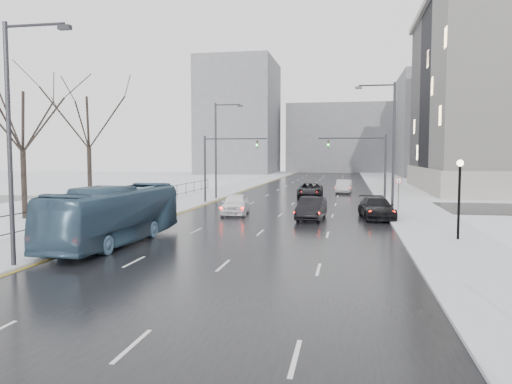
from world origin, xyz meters
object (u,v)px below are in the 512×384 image
Objects in this scene: lamppost_r_mid at (459,188)px; mast_signal_right at (373,161)px; streetlight_l_near at (14,132)px; streetlight_l_far at (218,146)px; sedan_right_distant at (344,186)px; sedan_center_near at (235,204)px; tree_park_d at (25,220)px; sedan_right_near at (311,209)px; streetlight_r_mid at (390,142)px; sedan_right_cross at (310,190)px; mast_signal_left at (216,161)px; bus at (115,215)px; tree_park_e at (90,206)px; no_uturn_sign at (399,184)px; sedan_right_far at (376,208)px.

mast_signal_right is at bearing 101.54° from lamppost_r_mid.
streetlight_l_near is 1.00× the size of streetlight_l_far.
mast_signal_right is at bearing -76.43° from sedan_right_distant.
streetlight_l_far is 2.05× the size of sedan_center_near.
streetlight_l_near is at bearing -55.47° from tree_park_d.
lamppost_r_mid reaches higher than sedan_right_distant.
sedan_center_near is 6.39m from sedan_right_near.
streetlight_l_near is at bearing -90.00° from streetlight_l_far.
streetlight_r_mid is 2.07× the size of sedan_right_near.
mast_signal_right is at bearing -54.02° from sedan_right_cross.
mast_signal_right is 1.00× the size of mast_signal_left.
sedan_right_distant is at bearing 100.14° from mast_signal_right.
sedan_right_near is at bearing 53.40° from bus.
streetlight_r_mid is at bearing 26.92° from sedan_right_near.
tree_park_e is 2.74× the size of sedan_right_distant.
streetlight_l_near is (9.63, -14.00, 5.62)m from tree_park_d.
tree_park_e is 32.52m from lamppost_r_mid.
tree_park_e reaches higher than sedan_right_distant.
no_uturn_sign is (1.03, 4.00, -3.32)m from streetlight_r_mid.
streetlight_r_mid is 18.19m from sedan_right_cross.
mast_signal_left is at bearing 152.69° from streetlight_r_mid.
streetlight_l_far is 2.34× the size of lamppost_r_mid.
bus is 38.84m from sedan_right_distant.
mast_signal_left reaches higher than no_uturn_sign.
bus is (-14.20, -21.94, -2.55)m from mast_signal_right.
streetlight_r_mid is 0.92× the size of bus.
mast_signal_left is 19.57m from sedan_right_distant.
no_uturn_sign is (17.37, -8.00, -3.32)m from streetlight_l_far.
lamppost_r_mid reaches higher than sedan_center_near.
mast_signal_right reaches higher than sedan_right_far.
lamppost_r_mid is at bearing -75.67° from sedan_right_distant.
mast_signal_left reaches higher than sedan_right_near.
lamppost_r_mid is 11.59m from sedan_right_near.
sedan_right_far is (25.40, -4.97, 0.82)m from tree_park_e.
mast_signal_right is 1.33× the size of sedan_center_near.
streetlight_l_far is (10.03, 8.00, 5.62)m from tree_park_e.
streetlight_l_far is at bearing 61.85° from tree_park_d.
streetlight_l_far is 2.07× the size of sedan_right_near.
mast_signal_right is 4.77m from no_uturn_sign.
lamppost_r_mid is 25.71m from mast_signal_left.
tree_park_e is at bearing -136.56° from sedan_right_distant.
sedan_right_cross is at bearing 68.35° from sedan_center_near.
tree_park_d is 1.14× the size of bus.
mast_signal_right is at bearing 0.00° from mast_signal_left.
sedan_right_distant reaches higher than sedan_right_far.
bus is 2.22× the size of sedan_right_distant.
streetlight_l_far is at bearing -158.00° from sedan_right_cross.
bus is at bearing 77.93° from streetlight_l_near.
tree_park_e is at bearing 124.78° from bus.
sedan_right_distant is (-6.38, 33.15, -2.09)m from lamppost_r_mid.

